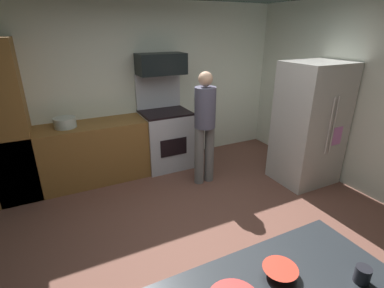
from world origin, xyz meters
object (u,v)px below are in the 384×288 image
Objects in this scene: oven_range at (166,137)px; microwave at (161,64)px; mixing_bowl_prep at (280,272)px; mug_coffee at (362,275)px; refrigerator at (310,124)px; stock_pot at (65,123)px; person_cook at (205,123)px.

microwave reaches higher than oven_range.
mixing_bowl_prep is 0.44m from mug_coffee.
refrigerator is 3.03m from mixing_bowl_prep.
microwave is 2.40m from refrigerator.
stock_pot is (-3.20, 1.40, 0.08)m from refrigerator.
microwave is at bearing 3.08° from stock_pot.
stock_pot is (-1.49, 0.01, 0.46)m from oven_range.
mug_coffee reaches higher than mixing_bowl_prep.
person_cook is 17.06× the size of mug_coffee.
oven_range reaches higher than mixing_bowl_prep.
mixing_bowl_prep is at bearing -75.38° from stock_pot.
refrigerator is at bearing -23.66° from stock_pot.
oven_range is at bearing 140.80° from refrigerator.
stock_pot is at bearing 156.04° from person_cook.
mixing_bowl_prep is (-0.62, -3.34, 0.41)m from oven_range.
refrigerator is 8.92× the size of mixing_bowl_prep.
microwave is 3.74m from mug_coffee.
person_cook is at bearing 156.73° from refrigerator.
refrigerator is 1.07× the size of person_cook.
oven_range is 0.86× the size of refrigerator.
oven_range is at bearing 110.89° from person_cook.
mug_coffee is (-0.55, -2.78, 0.02)m from person_cook.
refrigerator reaches higher than mixing_bowl_prep.
refrigerator is (1.71, -1.40, 0.37)m from oven_range.
microwave is 2.47× the size of stock_pot.
stock_pot is at bearing 104.62° from mixing_bowl_prep.
mug_coffee is 3.79m from stock_pot.
person_cook is at bearing 70.19° from mixing_bowl_prep.
oven_range is 2.24m from refrigerator.
oven_range reaches higher than stock_pot.
refrigerator is at bearing 39.82° from mixing_bowl_prep.
mug_coffee is at bearing -131.98° from refrigerator.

